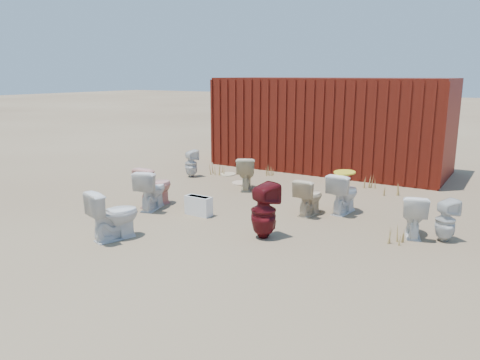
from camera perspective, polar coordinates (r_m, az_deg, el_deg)
The scene contains 22 objects.
ground at distance 8.44m, azimuth -2.14°, elevation -4.41°, with size 100.00×100.00×0.00m, color brown.
shipping_container at distance 12.79m, azimuth 10.94°, elevation 6.74°, with size 6.00×2.40×2.40m, color #4A150C.
toilet_front_a at distance 8.95m, azimuth -10.74°, elevation -1.13°, with size 0.42×0.74×0.76m, color white.
toilet_front_pink at distance 9.15m, azimuth -10.36°, elevation -0.73°, with size 0.43×0.76×0.78m, color #E59384.
toilet_front_c at distance 7.45m, azimuth -15.11°, elevation -4.08°, with size 0.44×0.77×0.78m, color white.
toilet_front_maroon at distance 7.23m, azimuth 2.91°, elevation -3.79°, with size 0.39×0.40×0.87m, color #590F14.
toilet_front_e at distance 7.83m, azimuth 20.41°, elevation -4.02°, with size 0.38×0.67×0.68m, color white.
toilet_back_a at distance 11.62m, azimuth -5.98°, elevation 2.01°, with size 0.30×0.31×0.67m, color silver.
toilet_back_beige_left at distance 10.30m, azimuth 0.72°, elevation 0.85°, with size 0.41×0.71×0.73m, color beige.
toilet_back_beige_right at distance 8.54m, azimuth 8.44°, elevation -2.00°, with size 0.38×0.66×0.67m, color beige.
toilet_back_yellowlid at distance 8.76m, azimuth 12.52°, elevation -1.55°, with size 0.42×0.73×0.75m, color white.
toilet_back_e at distance 7.77m, azimuth 23.77°, elevation -4.53°, with size 0.30×0.30×0.66m, color silver.
yellow_lid at distance 8.67m, azimuth 12.64°, elevation 0.92°, with size 0.38×0.47×0.03m, color yellow.
loose_tank at distance 8.48m, azimuth -5.07°, elevation -3.14°, with size 0.50×0.20×0.35m, color white.
loose_lid_near at distance 11.87m, azimuth -1.48°, elevation 0.71°, with size 0.38×0.49×0.02m, color beige.
loose_lid_far at distance 10.91m, azimuth -0.02°, elevation -0.36°, with size 0.36×0.47×0.02m, color beige.
weed_clump_a at distance 11.92m, azimuth -2.60°, elevation 1.49°, with size 0.36×0.36×0.32m, color olive.
weed_clump_b at distance 10.12m, azimuth 7.26°, elevation -0.81°, with size 0.32×0.32×0.27m, color olive.
weed_clump_c at distance 10.34m, azimuth 18.35°, elevation -1.04°, with size 0.36×0.36×0.28m, color olive.
weed_clump_d at distance 11.81m, azimuth 3.33°, elevation 1.20°, with size 0.30×0.30×0.25m, color olive.
weed_clump_e at distance 10.86m, azimuth 15.32°, elevation -0.21°, with size 0.34×0.34×0.27m, color olive.
weed_clump_f at distance 7.44m, azimuth 18.44°, elevation -6.45°, with size 0.28×0.28×0.25m, color olive.
Camera 1 is at (4.49, -6.70, 2.50)m, focal length 35.00 mm.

